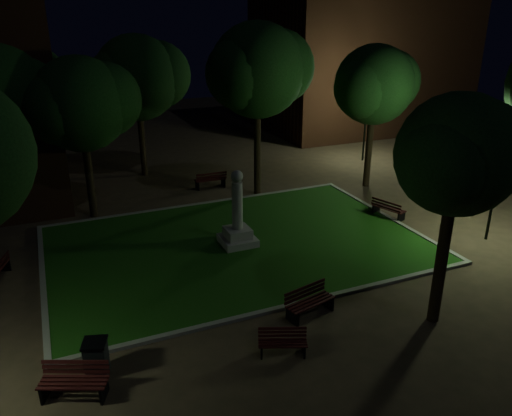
{
  "coord_description": "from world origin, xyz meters",
  "views": [
    {
      "loc": [
        -6.78,
        -15.64,
        9.08
      ],
      "look_at": [
        0.4,
        1.0,
        1.97
      ],
      "focal_mm": 35.0,
      "sensor_mm": 36.0,
      "label": 1
    }
  ],
  "objects": [
    {
      "name": "trash_bin",
      "position": [
        -6.37,
        -3.99,
        0.54
      ],
      "size": [
        0.77,
        0.77,
        1.06
      ],
      "color": "black",
      "rests_on": "ground"
    },
    {
      "name": "lawn_kerb",
      "position": [
        0.0,
        2.0,
        0.06
      ],
      "size": [
        15.4,
        10.4,
        0.12
      ],
      "color": "slate",
      "rests_on": "ground"
    },
    {
      "name": "ground",
      "position": [
        0.0,
        0.0,
        0.0
      ],
      "size": [
        80.0,
        80.0,
        0.0
      ],
      "primitive_type": "plane",
      "color": "#463525"
    },
    {
      "name": "lamppost_se",
      "position": [
        10.04,
        -1.66,
        3.15
      ],
      "size": [
        1.18,
        0.28,
        4.51
      ],
      "color": "black",
      "rests_on": "ground"
    },
    {
      "name": "bench_near_left",
      "position": [
        -1.42,
        -5.13,
        0.36
      ],
      "size": [
        1.46,
        0.96,
        0.76
      ],
      "rotation": [
        0.0,
        0.0,
        -0.39
      ],
      "color": "black",
      "rests_on": "ground"
    },
    {
      "name": "building_far",
      "position": [
        18.0,
        20.0,
        6.0
      ],
      "size": [
        16.0,
        10.0,
        12.0
      ],
      "primitive_type": "cube",
      "color": "#4D2716",
      "rests_on": "ground"
    },
    {
      "name": "tree_ne",
      "position": [
        9.55,
        6.35,
        5.57
      ],
      "size": [
        5.12,
        4.18,
        7.66
      ],
      "color": "black",
      "rests_on": "ground"
    },
    {
      "name": "bench_west_near",
      "position": [
        -6.99,
        -4.59,
        0.44
      ],
      "size": [
        1.79,
        1.21,
        0.93
      ],
      "rotation": [
        0.0,
        0.0,
        -0.41
      ],
      "color": "black",
      "rests_on": "ground"
    },
    {
      "name": "bench_near_right",
      "position": [
        0.24,
        -3.67,
        0.44
      ],
      "size": [
        1.79,
        0.96,
        0.93
      ],
      "rotation": [
        0.0,
        0.0,
        0.23
      ],
      "color": "black",
      "rests_on": "ground"
    },
    {
      "name": "lawn",
      "position": [
        0.0,
        2.0,
        0.04
      ],
      "size": [
        15.0,
        10.0,
        0.08
      ],
      "primitive_type": "cube",
      "color": "#194910",
      "rests_on": "ground"
    },
    {
      "name": "bench_far_side",
      "position": [
        1.29,
        9.42,
        0.44
      ],
      "size": [
        1.73,
        0.64,
        0.94
      ],
      "rotation": [
        0.0,
        0.0,
        3.12
      ],
      "color": "black",
      "rests_on": "ground"
    },
    {
      "name": "tree_north_er",
      "position": [
        3.39,
        7.5,
        6.44
      ],
      "size": [
        5.77,
        4.71,
        8.8
      ],
      "color": "black",
      "rests_on": "ground"
    },
    {
      "name": "tree_far_north",
      "position": [
        -1.46,
        13.32,
        5.67
      ],
      "size": [
        5.89,
        4.81,
        8.08
      ],
      "color": "black",
      "rests_on": "ground"
    },
    {
      "name": "tree_se",
      "position": [
        3.78,
        -5.53,
        5.38
      ],
      "size": [
        4.29,
        3.5,
        7.15
      ],
      "color": "black",
      "rests_on": "ground"
    },
    {
      "name": "monument",
      "position": [
        0.0,
        2.0,
        0.96
      ],
      "size": [
        1.4,
        1.4,
        3.2
      ],
      "color": "gray",
      "rests_on": "lawn"
    },
    {
      "name": "tree_nw",
      "position": [
        -8.13,
        9.06,
        6.0
      ],
      "size": [
        5.52,
        4.5,
        8.26
      ],
      "color": "black",
      "rests_on": "ground"
    },
    {
      "name": "bench_right_side",
      "position": [
        7.65,
        2.02,
        0.42
      ],
      "size": [
        1.04,
        1.7,
        0.88
      ],
      "rotation": [
        0.0,
        0.0,
        1.89
      ],
      "color": "black",
      "rests_on": "ground"
    },
    {
      "name": "tree_north_wl",
      "position": [
        -5.05,
        7.73,
        5.32
      ],
      "size": [
        5.18,
        4.23,
        7.44
      ],
      "color": "black",
      "rests_on": "ground"
    },
    {
      "name": "lamppost_ne",
      "position": [
        12.28,
        10.79,
        3.03
      ],
      "size": [
        1.18,
        0.28,
        4.31
      ],
      "color": "black",
      "rests_on": "ground"
    }
  ]
}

